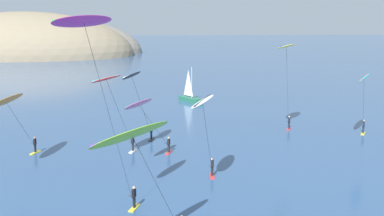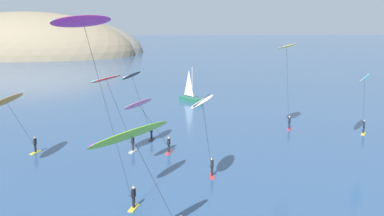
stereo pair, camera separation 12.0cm
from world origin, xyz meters
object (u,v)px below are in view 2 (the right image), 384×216
(kitesurfer_black, at_px, (134,82))
(kitesurfer_white, at_px, (203,107))
(kitesurfer_red, at_px, (109,85))
(kitesurfer_cyan, at_px, (364,82))
(kitesurfer_pink, at_px, (142,109))
(kitesurfer_lime, at_px, (136,143))
(kitesurfer_yellow, at_px, (287,52))
(sailboat_near, at_px, (192,98))
(kitesurfer_magenta, at_px, (88,40))
(kitesurfer_orange, at_px, (8,104))

(kitesurfer_black, height_order, kitesurfer_white, kitesurfer_black)
(kitesurfer_red, height_order, kitesurfer_cyan, kitesurfer_red)
(kitesurfer_pink, bearing_deg, kitesurfer_black, 99.80)
(kitesurfer_lime, distance_m, kitesurfer_yellow, 34.38)
(sailboat_near, xyz_separation_m, kitesurfer_red, (-10.40, -32.01, 6.96))
(kitesurfer_cyan, xyz_separation_m, kitesurfer_black, (-25.56, -3.43, 0.77))
(kitesurfer_white, bearing_deg, kitesurfer_pink, 127.67)
(kitesurfer_yellow, bearing_deg, kitesurfer_red, -152.48)
(kitesurfer_black, bearing_deg, kitesurfer_red, -120.49)
(kitesurfer_magenta, height_order, kitesurfer_lime, kitesurfer_magenta)
(kitesurfer_orange, bearing_deg, sailboat_near, 59.11)
(kitesurfer_red, distance_m, kitesurfer_lime, 20.09)
(kitesurfer_cyan, xyz_separation_m, kitesurfer_orange, (-36.80, -7.65, -0.50))
(kitesurfer_red, bearing_deg, kitesurfer_orange, -176.91)
(sailboat_near, bearing_deg, kitesurfer_magenta, -102.11)
(kitesurfer_red, distance_m, kitesurfer_black, 4.34)
(kitesurfer_white, relative_size, kitesurfer_lime, 0.92)
(kitesurfer_black, height_order, kitesurfer_magenta, kitesurfer_magenta)
(kitesurfer_black, xyz_separation_m, kitesurfer_lime, (0.92, -23.58, 0.11))
(kitesurfer_cyan, bearing_deg, kitesurfer_lime, -132.38)
(kitesurfer_orange, bearing_deg, kitesurfer_black, 20.56)
(kitesurfer_pink, bearing_deg, kitesurfer_yellow, 34.99)
(kitesurfer_black, xyz_separation_m, kitesurfer_yellow, (17.42, 6.49, 2.40))
(sailboat_near, xyz_separation_m, kitesurfer_lime, (-7.28, -51.86, 6.76))
(kitesurfer_pink, bearing_deg, kitesurfer_orange, 175.90)
(kitesurfer_white, bearing_deg, kitesurfer_red, 135.96)
(kitesurfer_cyan, xyz_separation_m, kitesurfer_magenta, (-27.49, -22.34, 6.03))
(kitesurfer_magenta, bearing_deg, kitesurfer_black, 84.20)
(kitesurfer_magenta, bearing_deg, sailboat_near, 77.89)
(sailboat_near, distance_m, kitesurfer_white, 40.29)
(kitesurfer_black, xyz_separation_m, kitesurfer_orange, (-11.24, -4.21, -1.27))
(kitesurfer_red, xyz_separation_m, kitesurfer_white, (7.98, -7.72, -0.72))
(sailboat_near, height_order, kitesurfer_cyan, kitesurfer_cyan)
(kitesurfer_cyan, height_order, kitesurfer_pink, kitesurfer_cyan)
(kitesurfer_red, bearing_deg, kitesurfer_pink, -23.84)
(kitesurfer_red, height_order, kitesurfer_black, kitesurfer_red)
(kitesurfer_red, relative_size, kitesurfer_magenta, 0.61)
(kitesurfer_white, bearing_deg, kitesurfer_yellow, 57.05)
(kitesurfer_magenta, xyz_separation_m, kitesurfer_lime, (2.84, -4.67, -5.16))
(sailboat_near, distance_m, kitesurfer_magenta, 49.71)
(kitesurfer_red, distance_m, kitesurfer_orange, 9.19)
(kitesurfer_orange, bearing_deg, kitesurfer_red, 3.09)
(kitesurfer_magenta, relative_size, kitesurfer_pink, 1.75)
(kitesurfer_magenta, bearing_deg, kitesurfer_orange, 122.38)
(kitesurfer_cyan, distance_m, kitesurfer_white, 24.75)
(kitesurfer_lime, xyz_separation_m, kitesurfer_pink, (-0.04, 18.49, -1.86))
(kitesurfer_red, height_order, kitesurfer_magenta, kitesurfer_magenta)
(kitesurfer_cyan, relative_size, kitesurfer_white, 0.96)
(kitesurfer_white, distance_m, kitesurfer_lime, 13.08)
(kitesurfer_lime, bearing_deg, sailboat_near, 82.00)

